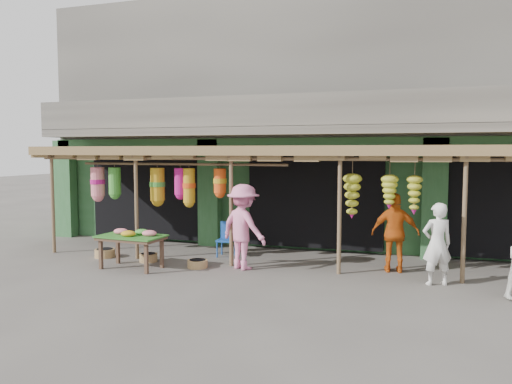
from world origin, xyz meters
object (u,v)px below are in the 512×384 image
(blue_chair, at_px, (227,237))
(person_vendor, at_px, (395,233))
(person_shopper, at_px, (243,227))
(flower_table, at_px, (132,237))
(person_front, at_px, (437,244))

(blue_chair, height_order, person_vendor, person_vendor)
(person_vendor, relative_size, person_shopper, 0.91)
(flower_table, height_order, blue_chair, flower_table)
(flower_table, xyz_separation_m, blue_chair, (1.55, 1.94, -0.23))
(blue_chair, height_order, person_shopper, person_shopper)
(person_front, distance_m, person_vendor, 1.19)
(flower_table, bearing_deg, person_front, 9.62)
(flower_table, bearing_deg, person_shopper, 21.08)
(person_front, xyz_separation_m, person_shopper, (-4.12, 0.12, 0.14))
(flower_table, xyz_separation_m, person_vendor, (5.71, 1.46, 0.16))
(blue_chair, bearing_deg, person_vendor, -8.67)
(flower_table, relative_size, person_vendor, 0.88)
(person_front, xyz_separation_m, person_vendor, (-0.84, 0.85, 0.05))
(person_vendor, bearing_deg, blue_chair, -13.02)
(person_front, height_order, person_shopper, person_shopper)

